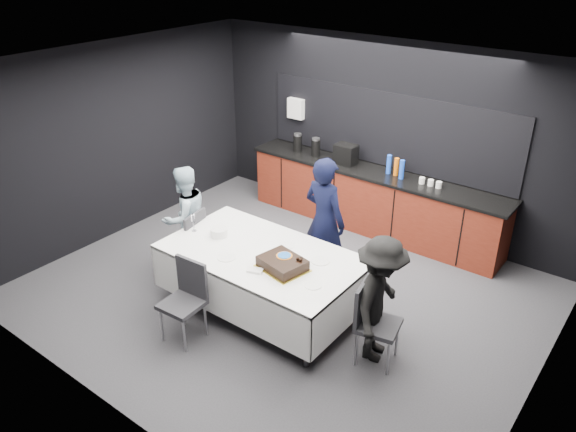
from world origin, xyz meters
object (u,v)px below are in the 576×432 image
object	(u,v)px
cake_assembly	(283,264)
chair_right	(372,317)
person_right	(380,300)
party_table	(262,263)
chair_near	(186,294)
person_left	(185,217)
chair_left	(190,239)
champagne_flute	(193,219)
person_center	(324,220)
plate_stack	(219,232)

from	to	relation	value
cake_assembly	chair_right	size ratio (longest dim) A/B	0.63
person_right	party_table	bearing A→B (deg)	80.30
cake_assembly	chair_near	size ratio (longest dim) A/B	0.63
person_right	chair_near	bearing A→B (deg)	104.56
person_left	chair_left	bearing A→B (deg)	61.48
champagne_flute	person_center	size ratio (longest dim) A/B	0.13
champagne_flute	chair_near	distance (m)	1.09
plate_stack	champagne_flute	size ratio (longest dim) A/B	0.91
person_center	person_right	world-z (taller)	person_center
cake_assembly	plate_stack	distance (m)	1.07
cake_assembly	person_right	distance (m)	1.12
person_center	plate_stack	bearing A→B (deg)	57.42
person_left	chair_right	bearing A→B (deg)	93.04
cake_assembly	person_center	xyz separation A→B (m)	(-0.21, 1.13, -0.00)
plate_stack	chair_left	distance (m)	0.64
chair_near	person_right	size ratio (longest dim) A/B	0.65
champagne_flute	chair_near	xyz separation A→B (m)	(0.65, -0.78, -0.40)
person_right	plate_stack	bearing A→B (deg)	79.49
champagne_flute	person_left	world-z (taller)	person_left
plate_stack	person_right	xyz separation A→B (m)	(2.16, 0.09, -0.12)
party_table	champagne_flute	xyz separation A→B (m)	(-1.00, -0.10, 0.30)
champagne_flute	cake_assembly	bearing A→B (deg)	-1.13
chair_left	chair_near	size ratio (longest dim) A/B	1.00
person_right	chair_right	bearing A→B (deg)	146.99
champagne_flute	person_right	size ratio (longest dim) A/B	0.16
cake_assembly	champagne_flute	xyz separation A→B (m)	(-1.40, 0.03, 0.09)
party_table	person_right	world-z (taller)	person_right
plate_stack	person_right	size ratio (longest dim) A/B	0.14
plate_stack	chair_right	size ratio (longest dim) A/B	0.22
party_table	chair_right	distance (m)	1.47
plate_stack	chair_left	world-z (taller)	chair_left
person_left	person_right	distance (m)	2.97
plate_stack	chair_left	bearing A→B (deg)	177.38
cake_assembly	person_center	size ratio (longest dim) A/B	0.35
chair_left	person_center	distance (m)	1.76
person_center	chair_right	bearing A→B (deg)	149.21
person_left	chair_near	bearing A→B (deg)	53.15
chair_near	person_right	xyz separation A→B (m)	(1.85, 0.96, 0.18)
person_center	person_right	bearing A→B (deg)	152.39
chair_right	person_center	size ratio (longest dim) A/B	0.55
chair_right	person_right	xyz separation A→B (m)	(0.03, 0.09, 0.18)
chair_near	person_center	world-z (taller)	person_center
champagne_flute	person_center	world-z (taller)	person_center
chair_right	cake_assembly	bearing A→B (deg)	-173.26
plate_stack	person_left	size ratio (longest dim) A/B	0.14
person_center	champagne_flute	bearing A→B (deg)	50.40
party_table	person_left	xyz separation A→B (m)	(-1.47, 0.19, 0.07)
chair_left	person_right	distance (m)	2.73
champagne_flute	person_center	bearing A→B (deg)	42.79
plate_stack	chair_right	distance (m)	2.15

